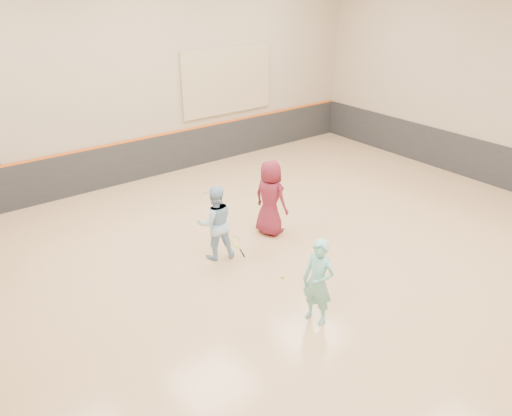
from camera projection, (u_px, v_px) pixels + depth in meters
room at (280, 225)px, 10.26m from camera, size 15.04×12.04×6.22m
wainscot_back at (150, 158)px, 14.64m from camera, size 14.90×0.04×1.20m
wainscot_right at (478, 160)px, 14.45m from camera, size 0.04×11.90×1.20m
accent_stripe at (148, 137)px, 14.37m from camera, size 14.90×0.03×0.06m
acoustic_panel at (227, 81)px, 15.35m from camera, size 3.20×0.08×2.00m
girl at (318, 282)px, 8.44m from camera, size 0.52×0.65×1.57m
instructor at (215, 223)px, 10.37m from camera, size 0.95×0.84×1.63m
young_man at (270, 198)px, 11.33m from camera, size 0.74×0.97×1.77m
held_racket at (236, 242)px, 10.32m from camera, size 0.35×0.35×0.54m
spare_racket at (269, 227)px, 11.83m from camera, size 0.66×0.66×0.10m
ball_under_racket at (283, 277)px, 9.95m from camera, size 0.07×0.07×0.07m
ball_in_hand at (280, 188)px, 11.07m from camera, size 0.07×0.07×0.07m
ball_beside_spare at (205, 192)px, 13.74m from camera, size 0.07×0.07×0.07m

